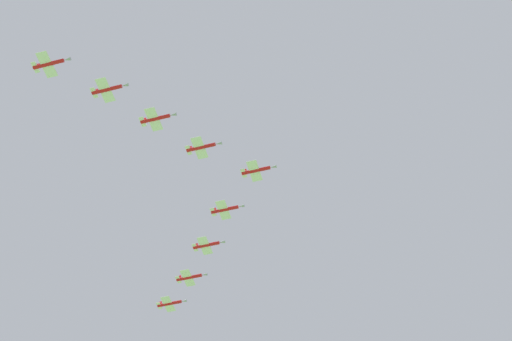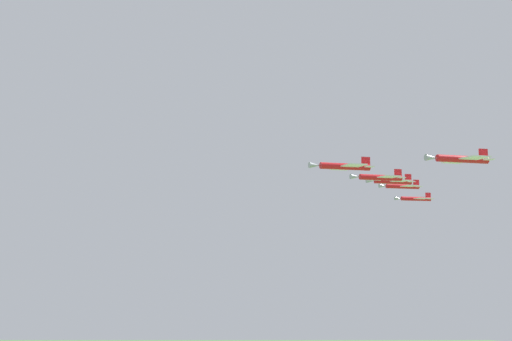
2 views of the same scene
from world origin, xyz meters
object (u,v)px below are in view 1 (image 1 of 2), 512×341
Objects in this scene: jet_port_outer at (207,245)px; jet_starboard_outer at (156,119)px; jet_tail_end at (49,64)px; jet_starboard_trail at (170,304)px; jet_lead at (257,170)px; jet_port_inner at (226,209)px; jet_center_rear at (190,277)px; jet_port_trail at (108,89)px; jet_starboard_inner at (202,147)px.

jet_port_outer is 1.00× the size of jet_starboard_outer.
jet_tail_end is at bearing -16.00° from jet_port_outer.
jet_lead is at bearing 41.98° from jet_starboard_trail.
jet_port_inner is 16.70m from jet_port_outer.
jet_lead is 1.00× the size of jet_tail_end.
jet_starboard_trail is at bearing -139.99° from jet_port_inner.
jet_center_rear is at bearing -170.96° from jet_starboard_outer.
jet_port_trail reaches higher than jet_port_inner.
jet_starboard_inner is at bearing 21.72° from jet_center_rear.
jet_starboard_trail reaches higher than jet_tail_end.
jet_tail_end is (17.73, 1.23, -1.98)m from jet_port_trail.
jet_starboard_inner is 1.00× the size of jet_port_trail.
jet_port_trail is (52.26, 40.39, 1.78)m from jet_port_outer.
jet_lead is at bearing 136.79° from jet_starboard_outer.
jet_port_inner is 1.00× the size of jet_starboard_trail.
jet_starboard_inner is at bearing -47.24° from jet_lead.
jet_starboard_outer reaches higher than jet_port_inner.
jet_starboard_inner is at bearing 26.73° from jet_starboard_trail.
jet_center_rear is at bearing 180.00° from jet_port_trail.
jet_port_trail is 1.00× the size of jet_starboard_trail.
jet_lead reaches higher than jet_tail_end.
jet_starboard_trail is (-2.90, -51.02, 0.85)m from jet_port_inner.
jet_port_inner reaches higher than jet_port_outer.
jet_lead is 35.81m from jet_port_outer.
jet_lead is at bearing 41.72° from jet_center_rear.
jet_lead is 1.00× the size of jet_starboard_inner.
jet_port_trail is at bearing -21.72° from jet_port_inner.
jet_port_trail reaches higher than jet_port_outer.
jet_center_rear is (-1.38, -16.62, -0.33)m from jet_port_outer.
jet_tail_end is (71.37, 58.24, 0.12)m from jet_center_rear.
jet_lead is at bearing 43.21° from jet_port_outer.
jet_tail_end is at bearing 0.00° from jet_starboard_trail.
jet_port_trail reaches higher than jet_lead.
jet_starboard_outer is (35.73, 2.21, 0.72)m from jet_lead.
jet_port_outer is 1.00× the size of jet_center_rear.
jet_starboard_outer is at bearing -14.88° from jet_port_inner.
jet_starboard_outer is 1.00× the size of jet_port_trail.
jet_port_outer reaches higher than jet_center_rear.
jet_tail_end is (68.63, 25.00, -1.01)m from jet_port_inner.
jet_starboard_inner is 1.00× the size of jet_port_outer.
jet_lead is 19.22m from jet_starboard_inner.
jet_starboard_inner is 33.38m from jet_port_trail.
jet_starboard_trail reaches higher than jet_port_inner.
jet_starboard_inner is 40.50m from jet_port_outer.
jet_tail_end is (50.75, 5.99, -0.85)m from jet_starboard_inner.
jet_port_trail is 92.12m from jet_starboard_trail.
jet_port_inner reaches higher than jet_starboard_inner.
jet_port_trail reaches higher than jet_starboard_outer.
jet_lead is 1.00× the size of jet_center_rear.
jet_starboard_outer reaches higher than jet_lead.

